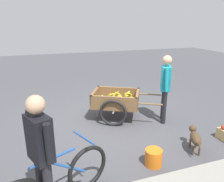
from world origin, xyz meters
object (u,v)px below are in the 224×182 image
Objects in this scene: plastic_bucket at (154,158)px; vendor_person at (165,83)px; cyclist_person at (40,148)px; dog at (195,137)px; fruit_cart at (116,101)px.

vendor_person is at bearing -126.34° from plastic_bucket.
cyclist_person is 2.82m from dog.
cyclist_person reaches higher than dog.
vendor_person reaches higher than cyclist_person.
dog is 2.15× the size of plastic_bucket.
dog is at bearing -171.19° from plastic_bucket.
fruit_cart is 3.00m from cyclist_person.
plastic_bucket is (0.94, 0.15, -0.13)m from dog.
cyclist_person is (2.79, 1.83, -0.02)m from vendor_person.
dog is (-2.68, -0.55, -0.67)m from cyclist_person.
fruit_cart is 1.15× the size of cyclist_person.
fruit_cart is at bearing -127.00° from cyclist_person.
vendor_person reaches higher than fruit_cart.
vendor_person is 2.59× the size of dog.
fruit_cart is at bearing -63.55° from dog.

